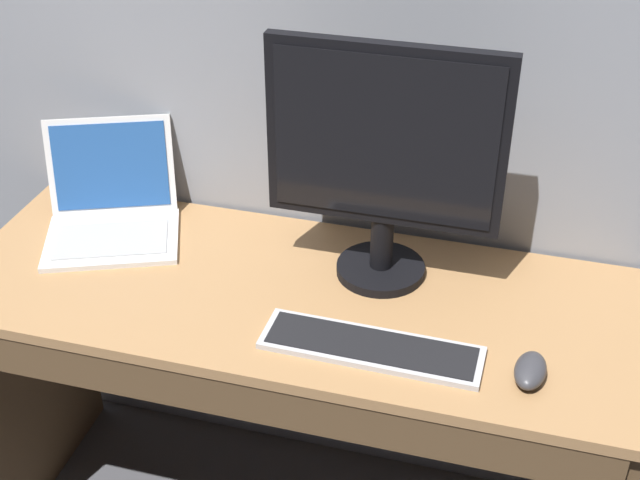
{
  "coord_description": "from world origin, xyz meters",
  "views": [
    {
      "loc": [
        0.47,
        -1.43,
        1.88
      ],
      "look_at": [
        0.07,
        0.0,
        0.91
      ],
      "focal_mm": 48.59,
      "sensor_mm": 36.0,
      "label": 1
    }
  ],
  "objects_px": {
    "wired_keyboard": "(371,347)",
    "computer_mouse": "(530,370)",
    "laptop_white": "(112,207)",
    "external_monitor": "(385,159)"
  },
  "relations": [
    {
      "from": "external_monitor",
      "to": "computer_mouse",
      "type": "xyz_separation_m",
      "value": [
        0.34,
        -0.25,
        -0.27
      ]
    },
    {
      "from": "laptop_white",
      "to": "computer_mouse",
      "type": "relative_size",
      "value": 3.71
    },
    {
      "from": "laptop_white",
      "to": "wired_keyboard",
      "type": "bearing_deg",
      "value": -21.76
    },
    {
      "from": "external_monitor",
      "to": "wired_keyboard",
      "type": "xyz_separation_m",
      "value": [
        0.04,
        -0.25,
        -0.28
      ]
    },
    {
      "from": "computer_mouse",
      "to": "external_monitor",
      "type": "bearing_deg",
      "value": 148.73
    },
    {
      "from": "laptop_white",
      "to": "external_monitor",
      "type": "height_order",
      "value": "external_monitor"
    },
    {
      "from": "wired_keyboard",
      "to": "computer_mouse",
      "type": "height_order",
      "value": "computer_mouse"
    },
    {
      "from": "wired_keyboard",
      "to": "computer_mouse",
      "type": "bearing_deg",
      "value": -0.17
    },
    {
      "from": "external_monitor",
      "to": "computer_mouse",
      "type": "height_order",
      "value": "external_monitor"
    },
    {
      "from": "wired_keyboard",
      "to": "computer_mouse",
      "type": "relative_size",
      "value": 4.17
    }
  ]
}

